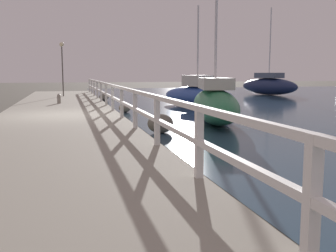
# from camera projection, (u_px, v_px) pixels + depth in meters

# --- Properties ---
(ground_plane) EXTENTS (120.00, 120.00, 0.00)m
(ground_plane) POSITION_uv_depth(u_px,v_px,m) (60.00, 124.00, 13.21)
(ground_plane) COLOR #4C473D
(dock_walkway) EXTENTS (4.06, 36.00, 0.30)m
(dock_walkway) POSITION_uv_depth(u_px,v_px,m) (60.00, 119.00, 13.19)
(dock_walkway) COLOR gray
(dock_walkway) RESTS_ON ground
(railing) EXTENTS (0.10, 32.50, 0.98)m
(railing) POSITION_uv_depth(u_px,v_px,m) (117.00, 94.00, 13.56)
(railing) COLOR white
(railing) RESTS_ON dock_walkway
(boulder_water_edge) EXTENTS (0.74, 0.66, 0.55)m
(boulder_water_edge) POSITION_uv_depth(u_px,v_px,m) (160.00, 124.00, 11.11)
(boulder_water_edge) COLOR #666056
(boulder_water_edge) RESTS_ON ground
(boulder_mid_strip) EXTENTS (0.52, 0.47, 0.39)m
(boulder_mid_strip) POSITION_uv_depth(u_px,v_px,m) (125.00, 108.00, 17.02)
(boulder_mid_strip) COLOR slate
(boulder_mid_strip) RESTS_ON ground
(boulder_near_dock) EXTENTS (0.59, 0.53, 0.44)m
(boulder_near_dock) POSITION_uv_depth(u_px,v_px,m) (104.00, 97.00, 24.34)
(boulder_near_dock) COLOR #666056
(boulder_near_dock) RESTS_ON ground
(mooring_bollard) EXTENTS (0.17, 0.17, 0.45)m
(mooring_bollard) POSITION_uv_depth(u_px,v_px,m) (59.00, 99.00, 18.16)
(mooring_bollard) COLOR gray
(mooring_bollard) RESTS_ON dock_walkway
(dock_lamp) EXTENTS (0.26, 0.26, 3.22)m
(dock_lamp) POSITION_uv_depth(u_px,v_px,m) (62.00, 57.00, 23.52)
(dock_lamp) COLOR #514C47
(dock_lamp) RESTS_ON dock_walkway
(sailboat_navy) EXTENTS (3.22, 5.70, 6.63)m
(sailboat_navy) POSITION_uv_depth(u_px,v_px,m) (269.00, 85.00, 30.63)
(sailboat_navy) COLOR #192347
(sailboat_navy) RESTS_ON water_surface
(sailboat_green) EXTENTS (2.78, 5.94, 5.63)m
(sailboat_green) POSITION_uv_depth(u_px,v_px,m) (215.00, 104.00, 13.43)
(sailboat_green) COLOR #236B42
(sailboat_green) RESTS_ON water_surface
(sailboat_blue) EXTENTS (3.29, 5.18, 5.00)m
(sailboat_blue) POSITION_uv_depth(u_px,v_px,m) (197.00, 95.00, 20.01)
(sailboat_blue) COLOR #2D4C9E
(sailboat_blue) RESTS_ON water_surface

